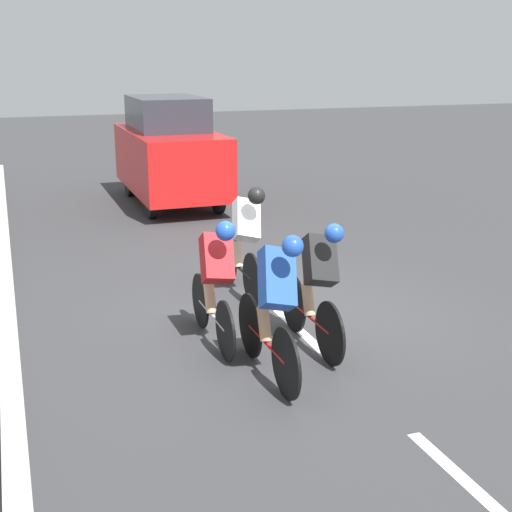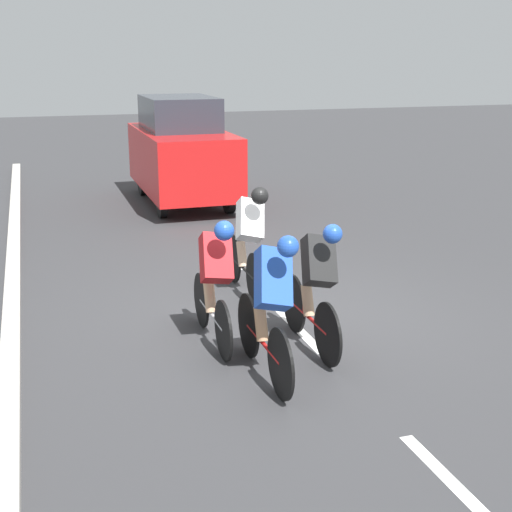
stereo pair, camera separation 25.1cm
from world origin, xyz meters
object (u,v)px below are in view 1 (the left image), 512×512
at_px(cyclist_white, 245,237).
at_px(support_car, 170,152).
at_px(cyclist_black, 317,283).
at_px(cyclist_red, 216,279).
at_px(cyclist_blue, 274,303).

bearing_deg(cyclist_white, support_car, -93.85).
relative_size(cyclist_white, support_car, 0.44).
xyz_separation_m(cyclist_white, cyclist_black, (-0.15, 1.97, -0.03)).
height_order(cyclist_red, cyclist_white, cyclist_white).
distance_m(cyclist_red, cyclist_white, 1.72).
relative_size(cyclist_black, support_car, 0.43).
xyz_separation_m(cyclist_red, cyclist_white, (-0.84, -1.50, 0.02)).
height_order(cyclist_white, cyclist_black, cyclist_white).
bearing_deg(cyclist_blue, cyclist_white, -102.31).
relative_size(cyclist_white, cyclist_black, 1.02).
height_order(cyclist_blue, cyclist_white, cyclist_blue).
distance_m(cyclist_black, support_car, 8.11).
bearing_deg(cyclist_black, cyclist_red, -25.42).
bearing_deg(cyclist_red, cyclist_blue, 106.45).
distance_m(cyclist_white, support_car, 6.14).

